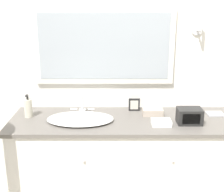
{
  "coord_description": "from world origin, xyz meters",
  "views": [
    {
      "loc": [
        -0.12,
        -2.05,
        1.81
      ],
      "look_at": [
        -0.11,
        0.32,
        1.07
      ],
      "focal_mm": 50.0,
      "sensor_mm": 36.0,
      "label": 1
    }
  ],
  "objects_px": {
    "sink_basin": "(80,118)",
    "appliance_box": "(188,116)",
    "soap_bottle": "(27,108)",
    "picture_frame": "(133,105)"
  },
  "relations": [
    {
      "from": "appliance_box",
      "to": "picture_frame",
      "type": "xyz_separation_m",
      "value": [
        -0.41,
        0.29,
        -0.01
      ]
    },
    {
      "from": "appliance_box",
      "to": "picture_frame",
      "type": "relative_size",
      "value": 1.71
    },
    {
      "from": "sink_basin",
      "to": "soap_bottle",
      "type": "distance_m",
      "value": 0.45
    },
    {
      "from": "sink_basin",
      "to": "soap_bottle",
      "type": "relative_size",
      "value": 2.75
    },
    {
      "from": "sink_basin",
      "to": "soap_bottle",
      "type": "height_order",
      "value": "soap_bottle"
    },
    {
      "from": "sink_basin",
      "to": "appliance_box",
      "type": "relative_size",
      "value": 2.82
    },
    {
      "from": "sink_basin",
      "to": "soap_bottle",
      "type": "xyz_separation_m",
      "value": [
        -0.44,
        0.08,
        0.06
      ]
    },
    {
      "from": "sink_basin",
      "to": "picture_frame",
      "type": "xyz_separation_m",
      "value": [
        0.45,
        0.23,
        0.04
      ]
    },
    {
      "from": "picture_frame",
      "to": "soap_bottle",
      "type": "bearing_deg",
      "value": -170.62
    },
    {
      "from": "sink_basin",
      "to": "picture_frame",
      "type": "distance_m",
      "value": 0.51
    }
  ]
}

